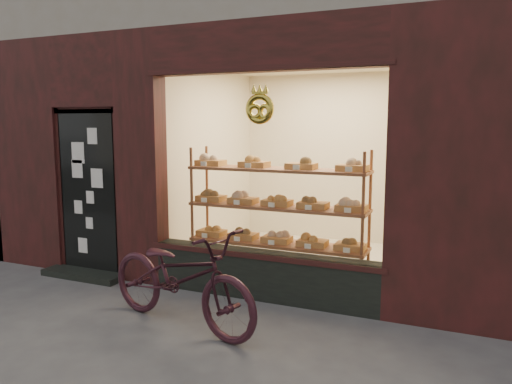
% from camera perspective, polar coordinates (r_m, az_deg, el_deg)
% --- Properties ---
extents(ground, '(90.00, 90.00, 0.00)m').
position_cam_1_polar(ground, '(4.42, -16.52, -19.41)').
color(ground, '#4A4A4F').
extents(display_shelf, '(2.20, 0.45, 1.70)m').
position_cam_1_polar(display_shelf, '(6.02, 2.42, -3.03)').
color(display_shelf, brown).
rests_on(display_shelf, ground).
extents(bicycle, '(2.01, 1.10, 1.00)m').
position_cam_1_polar(bicycle, '(5.02, -8.62, -9.59)').
color(bicycle, '#341620').
rests_on(bicycle, ground).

